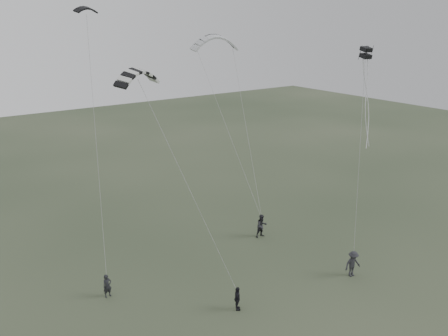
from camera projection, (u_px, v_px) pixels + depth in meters
ground at (262, 296)px, 27.51m from camera, size 140.00×140.00×0.00m
flyer_left at (107, 286)px, 27.25m from camera, size 0.60×0.43×1.53m
flyer_right at (262, 226)px, 34.88m from camera, size 0.99×0.81×1.91m
flyer_center at (237, 299)px, 25.99m from camera, size 0.78×0.96×1.53m
flyer_far at (353, 264)px, 29.44m from camera, size 1.30×0.90×1.85m
kite_dark_small at (86, 8)px, 29.04m from camera, size 1.76×1.12×0.65m
kite_pale_large at (215, 36)px, 38.60m from camera, size 4.55×2.17×1.95m
kite_striped at (137, 71)px, 23.55m from camera, size 3.16×2.20×1.33m
kite_box at (366, 53)px, 29.09m from camera, size 0.72×0.83×0.82m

